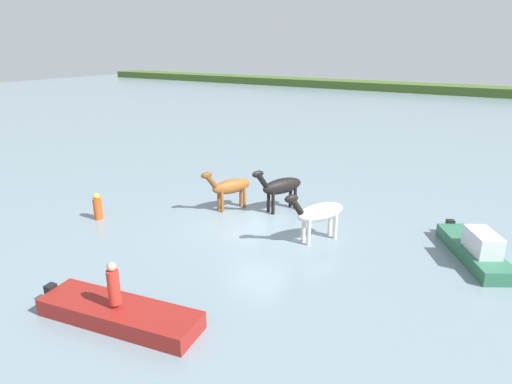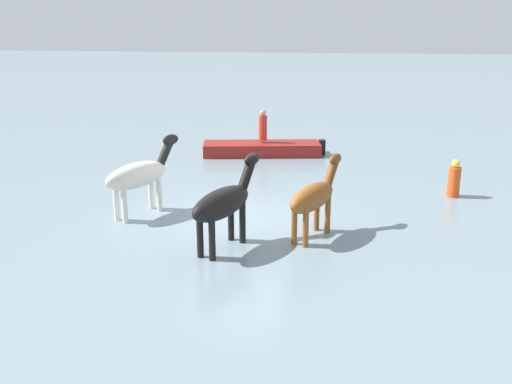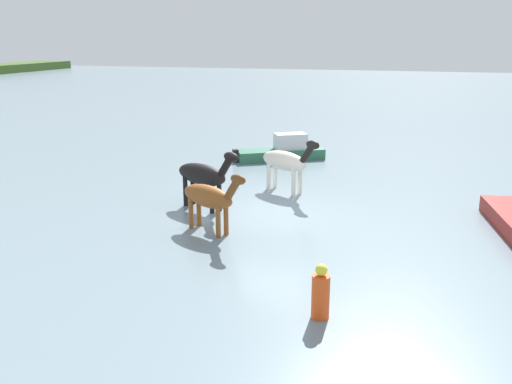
{
  "view_description": "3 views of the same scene",
  "coord_description": "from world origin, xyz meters",
  "views": [
    {
      "loc": [
        8.6,
        -14.21,
        7.06
      ],
      "look_at": [
        -0.52,
        0.62,
        1.19
      ],
      "focal_mm": 31.12,
      "sensor_mm": 36.0,
      "label": 1
    },
    {
      "loc": [
        -2.51,
        14.07,
        5.14
      ],
      "look_at": [
        -0.59,
        0.05,
        0.8
      ],
      "focal_mm": 39.88,
      "sensor_mm": 36.0,
      "label": 2
    },
    {
      "loc": [
        -16.05,
        -4.53,
        5.4
      ],
      "look_at": [
        -0.32,
        0.19,
        0.76
      ],
      "focal_mm": 38.98,
      "sensor_mm": 36.0,
      "label": 3
    }
  ],
  "objects": [
    {
      "name": "boat_tender_starboard",
      "position": [
        7.79,
        1.4,
        0.3
      ],
      "size": [
        2.95,
        3.93,
        1.32
      ],
      "rotation": [
        0.0,
        0.0,
        5.25
      ],
      "color": "#2D6B4C",
      "rests_on": "ground_plane"
    },
    {
      "name": "horse_rear_stallion",
      "position": [
        -2.12,
        1.0,
        1.03
      ],
      "size": [
        1.39,
        2.33,
        1.88
      ],
      "rotation": [
        0.0,
        0.0,
        4.26
      ],
      "color": "brown",
      "rests_on": "ground_plane"
    },
    {
      "name": "ground_plane",
      "position": [
        0.0,
        0.0,
        0.0
      ],
      "size": [
        152.53,
        152.53,
        0.0
      ],
      "primitive_type": "plane",
      "color": "gray"
    },
    {
      "name": "horse_mid_herd",
      "position": [
        -0.11,
        1.99,
        1.12
      ],
      "size": [
        1.44,
        2.54,
        2.03
      ],
      "rotation": [
        0.0,
        0.0,
        4.29
      ],
      "color": "black",
      "rests_on": "ground_plane"
    },
    {
      "name": "buoy_channel_marker",
      "position": [
        -6.16,
        -2.89,
        0.51
      ],
      "size": [
        0.36,
        0.36,
        1.14
      ],
      "color": "#E54C19",
      "rests_on": "ground_plane"
    },
    {
      "name": "horse_lead",
      "position": [
        2.59,
        -0.05,
        1.12
      ],
      "size": [
        1.65,
        2.46,
        2.03
      ],
      "rotation": [
        0.0,
        0.0,
        4.19
      ],
      "color": "silver",
      "rests_on": "ground_plane"
    }
  ]
}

